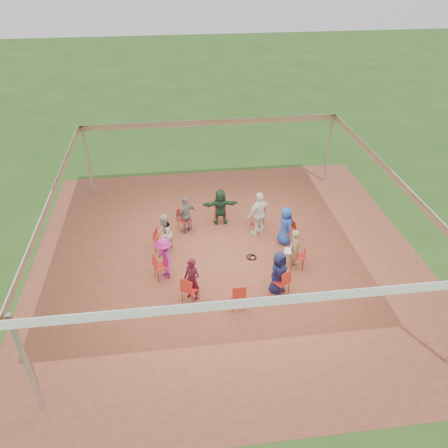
{
  "coord_description": "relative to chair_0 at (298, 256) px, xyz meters",
  "views": [
    {
      "loc": [
        -1.6,
        -11.55,
        9.14
      ],
      "look_at": [
        -0.1,
        0.3,
        1.21
      ],
      "focal_mm": 35.0,
      "sensor_mm": 36.0,
      "label": 1
    }
  ],
  "objects": [
    {
      "name": "chair_0",
      "position": [
        0.0,
        0.0,
        0.0
      ],
      "size": [
        0.55,
        0.54,
        0.9
      ],
      "primitive_type": null,
      "rotation": [
        0.0,
        0.0,
        1.25
      ],
      "color": "red",
      "rests_on": "ground"
    },
    {
      "name": "chair_7",
      "position": [
        -3.58,
        -1.13,
        0.0
      ],
      "size": [
        0.6,
        0.6,
        0.9
      ],
      "primitive_type": null,
      "rotation": [
        0.0,
        0.0,
        -0.64
      ],
      "color": "red",
      "rests_on": "ground"
    },
    {
      "name": "person_seated_3",
      "position": [
        -3.48,
        2.52,
        0.27
      ],
      "size": [
        0.93,
        0.84,
        1.43
      ],
      "primitive_type": "imported",
      "rotation": [
        0.0,
        0.0,
        -2.52
      ],
      "color": "slate",
      "rests_on": "ground"
    },
    {
      "name": "person_seated_1",
      "position": [
        -0.1,
        1.4,
        0.27
      ],
      "size": [
        0.58,
        0.79,
        1.43
      ],
      "primitive_type": "imported",
      "rotation": [
        0.0,
        0.0,
        1.88
      ],
      "color": "#2346A5",
      "rests_on": "ground"
    },
    {
      "name": "person_seated_7",
      "position": [
        -0.92,
        -1.06,
        0.27
      ],
      "size": [
        0.8,
        0.73,
        1.43
      ],
      "primitive_type": "imported",
      "rotation": [
        0.0,
        0.0,
        0.62
      ],
      "color": "#171A42",
      "rests_on": "ground"
    },
    {
      "name": "chair_3",
      "position": [
        -2.18,
        3.05,
        0.0
      ],
      "size": [
        0.42,
        0.44,
        0.9
      ],
      "primitive_type": null,
      "rotation": [
        0.0,
        0.0,
        3.13
      ],
      "color": "red",
      "rests_on": "ground"
    },
    {
      "name": "standing_person",
      "position": [
        -0.91,
        2.01,
        0.42
      ],
      "size": [
        1.14,
        0.91,
        1.73
      ],
      "primitive_type": "imported",
      "rotation": [
        0.0,
        0.0,
        3.6
      ],
      "color": "white",
      "rests_on": "ground"
    },
    {
      "name": "person_seated_5",
      "position": [
        -4.3,
        0.07,
        0.27
      ],
      "size": [
        0.72,
        1.02,
        1.43
      ],
      "primitive_type": "imported",
      "rotation": [
        0.0,
        0.0,
        -1.26
      ],
      "color": "#9A1B79",
      "rests_on": "ground"
    },
    {
      "name": "ground",
      "position": [
        -2.2,
        0.73,
        -0.45
      ],
      "size": [
        80.0,
        80.0,
        0.0
      ],
      "primitive_type": "plane",
      "color": "#274D18",
      "rests_on": "ground"
    },
    {
      "name": "chair_5",
      "position": [
        -4.4,
        1.46,
        0.0
      ],
      "size": [
        0.55,
        0.54,
        0.9
      ],
      "primitive_type": null,
      "rotation": [
        0.0,
        0.0,
        -1.89
      ],
      "color": "red",
      "rests_on": "ground"
    },
    {
      "name": "chair_4",
      "position": [
        -3.55,
        2.62,
        0.0
      ],
      "size": [
        0.6,
        0.6,
        0.9
      ],
      "primitive_type": null,
      "rotation": [
        0.0,
        0.0,
        -2.52
      ],
      "color": "red",
      "rests_on": "ground"
    },
    {
      "name": "person_seated_2",
      "position": [
        -2.18,
        2.93,
        0.27
      ],
      "size": [
        1.33,
        0.51,
        1.43
      ],
      "primitive_type": "imported",
      "rotation": [
        0.0,
        0.0,
        3.13
      ],
      "color": "#21432B",
      "rests_on": "ground"
    },
    {
      "name": "tent",
      "position": [
        -2.2,
        0.73,
        1.92
      ],
      "size": [
        10.33,
        10.33,
        3.0
      ],
      "color": "#B2B2B7",
      "rests_on": "ground"
    },
    {
      "name": "person_seated_4",
      "position": [
        -4.29,
        1.43,
        0.27
      ],
      "size": [
        0.6,
        0.79,
        1.43
      ],
      "primitive_type": "imported",
      "rotation": [
        0.0,
        0.0,
        -1.89
      ],
      "color": "#ADA998",
      "rests_on": "ground"
    },
    {
      "name": "person_seated_0",
      "position": [
        -0.11,
        0.04,
        0.27
      ],
      "size": [
        0.49,
        0.6,
        1.43
      ],
      "primitive_type": "imported",
      "rotation": [
        0.0,
        0.0,
        1.25
      ],
      "color": "#8E7653",
      "rests_on": "ground"
    },
    {
      "name": "laptop",
      "position": [
        -0.26,
        0.09,
        0.23
      ],
      "size": [
        0.37,
        0.42,
        0.24
      ],
      "rotation": [
        0.0,
        0.0,
        1.25
      ],
      "color": "#B7B7BC",
      "rests_on": "ground"
    },
    {
      "name": "chair_6",
      "position": [
        -4.41,
        0.03,
        0.0
      ],
      "size": [
        0.55,
        0.53,
        0.9
      ],
      "primitive_type": null,
      "rotation": [
        0.0,
        0.0,
        -1.26
      ],
      "color": "red",
      "rests_on": "ground"
    },
    {
      "name": "person_seated_6",
      "position": [
        -3.5,
        -1.04,
        0.27
      ],
      "size": [
        0.62,
        0.59,
        1.43
      ],
      "primitive_type": "imported",
      "rotation": [
        0.0,
        0.0,
        -0.64
      ],
      "color": "#430F1D",
      "rests_on": "ground"
    },
    {
      "name": "dirt_patch",
      "position": [
        -2.2,
        0.73,
        -0.44
      ],
      "size": [
        13.0,
        13.0,
        0.0
      ],
      "primitive_type": "plane",
      "color": "brown",
      "rests_on": "ground"
    },
    {
      "name": "chair_1",
      "position": [
        0.01,
        1.43,
        0.0
      ],
      "size": [
        0.55,
        0.53,
        0.9
      ],
      "primitive_type": null,
      "rotation": [
        0.0,
        0.0,
        1.88
      ],
      "color": "red",
      "rests_on": "ground"
    },
    {
      "name": "chair_2",
      "position": [
        -0.82,
        2.6,
        0.0
      ],
      "size": [
        0.6,
        0.6,
        0.9
      ],
      "primitive_type": null,
      "rotation": [
        0.0,
        0.0,
        2.51
      ],
      "color": "red",
      "rests_on": "ground"
    },
    {
      "name": "cable_coil",
      "position": [
        -1.39,
        0.66,
        -0.43
      ],
      "size": [
        0.44,
        0.44,
        0.03
      ],
      "rotation": [
        0.0,
        0.0,
        -0.38
      ],
      "color": "black",
      "rests_on": "ground"
    },
    {
      "name": "chair_8",
      "position": [
        -2.22,
        -1.59,
        0.0
      ],
      "size": [
        0.42,
        0.44,
        0.9
      ],
      "primitive_type": null,
      "rotation": [
        0.0,
        0.0,
        -0.01
      ],
      "color": "red",
      "rests_on": "ground"
    },
    {
      "name": "chair_9",
      "position": [
        -0.85,
        -1.15,
        0.0
      ],
      "size": [
        0.6,
        0.6,
        0.9
      ],
      "primitive_type": null,
      "rotation": [
        0.0,
        0.0,
        0.62
      ],
      "color": "red",
      "rests_on": "ground"
    }
  ]
}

